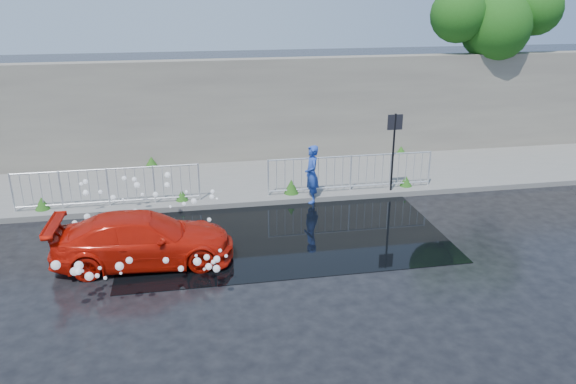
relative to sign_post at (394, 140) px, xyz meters
name	(u,v)px	position (x,y,z in m)	size (l,w,h in m)	color
ground	(269,251)	(-4.20, -3.10, -1.72)	(90.00, 90.00, 0.00)	black
pavement	(245,181)	(-4.20, 1.90, -1.65)	(30.00, 4.00, 0.15)	slate
curb	(253,203)	(-4.20, -0.10, -1.64)	(30.00, 0.25, 0.16)	slate
retaining_wall	(237,111)	(-4.20, 4.10, 0.18)	(30.00, 0.60, 3.50)	#675F56
puddle	(282,232)	(-3.70, -2.10, -1.72)	(8.00, 5.00, 0.01)	black
sign_post	(394,140)	(0.00, 0.00, 0.00)	(0.45, 0.06, 2.50)	black
tree	(496,20)	(5.29, 4.32, 3.07)	(4.97, 2.57, 6.18)	#332114
railing_left	(108,186)	(-8.20, 0.25, -0.99)	(5.05, 0.05, 1.10)	silver
railing_right	(351,172)	(-1.20, 0.25, -0.99)	(5.05, 0.05, 1.10)	silver
weeds	(238,180)	(-4.49, 1.30, -1.40)	(12.17, 3.93, 0.43)	#1E5316
water_spray	(138,226)	(-7.20, -2.70, -1.02)	(3.60, 5.51, 1.04)	white
red_car	(144,239)	(-7.06, -3.18, -1.14)	(1.63, 4.02, 1.17)	red
person	(312,174)	(-2.48, -0.10, -0.88)	(0.62, 0.41, 1.70)	#2243AC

